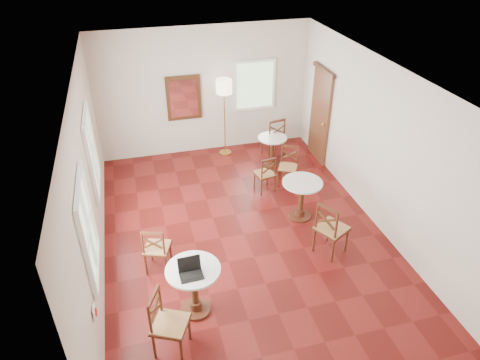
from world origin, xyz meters
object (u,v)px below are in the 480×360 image
(laptop, at_px, (190,270))
(floor_lamp, at_px, (224,92))
(mouse, at_px, (192,268))
(cafe_table_mid, at_px, (301,196))
(chair_back_a, at_px, (273,137))
(chair_near_b, at_px, (168,323))
(cafe_table_near, at_px, (194,285))
(water_glass, at_px, (189,266))
(navy_mug, at_px, (187,262))
(cafe_table_back, at_px, (272,148))
(chair_mid_b, at_px, (331,229))
(power_adapter, at_px, (179,324))
(chair_back_b, at_px, (288,167))
(chair_mid_a, at_px, (265,174))
(chair_near_a, at_px, (157,248))

(laptop, bearing_deg, floor_lamp, 69.22)
(floor_lamp, bearing_deg, mouse, -108.54)
(laptop, bearing_deg, cafe_table_mid, 35.54)
(chair_back_a, bearing_deg, floor_lamp, -30.56)
(chair_near_b, relative_size, laptop, 2.99)
(chair_near_b, xyz_separation_m, mouse, (0.43, 0.56, 0.36))
(cafe_table_near, height_order, water_glass, water_glass)
(navy_mug, bearing_deg, chair_back_a, 56.89)
(cafe_table_back, relative_size, chair_mid_b, 0.67)
(cafe_table_back, distance_m, chair_mid_b, 3.19)
(chair_mid_b, bearing_deg, power_adapter, 79.22)
(cafe_table_back, bearing_deg, chair_back_b, -86.06)
(cafe_table_mid, distance_m, chair_mid_a, 1.13)
(cafe_table_near, height_order, chair_near_a, chair_near_a)
(cafe_table_mid, relative_size, chair_near_b, 0.81)
(cafe_table_near, relative_size, power_adapter, 7.52)
(chair_near_b, bearing_deg, chair_near_a, 25.70)
(laptop, relative_size, mouse, 3.25)
(cafe_table_near, distance_m, chair_mid_a, 3.47)
(cafe_table_near, xyz_separation_m, laptop, (-0.05, -0.08, 0.37))
(chair_back_a, bearing_deg, water_glass, 48.66)
(chair_near_b, bearing_deg, cafe_table_mid, -24.29)
(cafe_table_near, xyz_separation_m, mouse, (-0.01, -0.00, 0.34))
(chair_near_b, height_order, chair_mid_b, chair_mid_b)
(laptop, height_order, water_glass, laptop)
(cafe_table_mid, bearing_deg, laptop, -142.28)
(chair_mid_b, distance_m, navy_mug, 2.61)
(chair_near_b, bearing_deg, water_glass, -8.40)
(floor_lamp, height_order, laptop, floor_lamp)
(cafe_table_near, xyz_separation_m, chair_mid_a, (1.99, 2.84, -0.10))
(chair_near_b, bearing_deg, power_adapter, 2.59)
(cafe_table_mid, height_order, power_adapter, cafe_table_mid)
(cafe_table_back, height_order, chair_back_b, chair_back_b)
(navy_mug, height_order, power_adapter, navy_mug)
(power_adapter, bearing_deg, mouse, 37.91)
(chair_near_a, distance_m, navy_mug, 1.08)
(chair_mid_a, distance_m, chair_back_b, 0.57)
(chair_mid_a, relative_size, power_adapter, 7.54)
(chair_mid_b, bearing_deg, laptop, 78.02)
(cafe_table_back, height_order, water_glass, water_glass)
(chair_near_b, height_order, laptop, laptop)
(chair_near_a, relative_size, water_glass, 8.90)
(chair_mid_a, xyz_separation_m, mouse, (-2.00, -2.85, 0.43))
(navy_mug, bearing_deg, mouse, -67.39)
(chair_near_a, bearing_deg, laptop, 129.17)
(cafe_table_mid, relative_size, chair_near_a, 0.90)
(chair_mid_a, xyz_separation_m, chair_mid_b, (0.47, -2.16, 0.10))
(chair_mid_a, bearing_deg, mouse, 43.74)
(cafe_table_mid, relative_size, laptop, 2.43)
(chair_near_a, relative_size, floor_lamp, 0.48)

